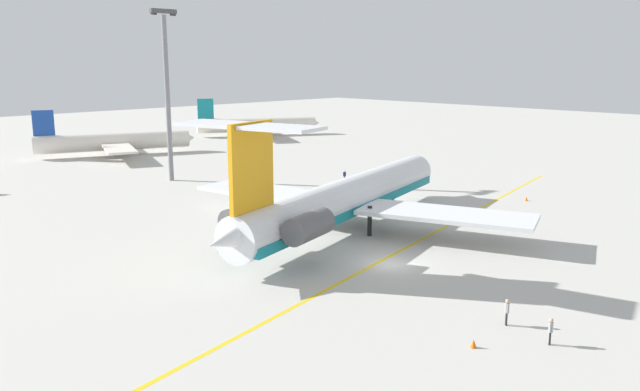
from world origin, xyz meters
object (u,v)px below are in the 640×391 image
ground_crew_near_tail (551,328)px  light_mast (167,88)px  ground_crew_portside (345,175)px  airliner_mid_right (260,124)px  safety_cone_wingtip (473,343)px  safety_cone_nose (526,199)px  main_jetliner (342,199)px  ground_crew_starboard (507,309)px  airliner_mid_left (118,141)px  ground_crew_near_nose (260,178)px

ground_crew_near_tail → light_mast: (12.67, 64.02, 12.16)m
ground_crew_near_tail → ground_crew_portside: 54.26m
ground_crew_portside → airliner_mid_right: bearing=-173.6°
ground_crew_near_tail → ground_crew_portside: bearing=131.0°
safety_cone_wingtip → safety_cone_nose: bearing=23.8°
main_jetliner → ground_crew_near_tail: bearing=-125.3°
airliner_mid_right → light_mast: bearing=-114.5°
ground_crew_portside → safety_cone_wingtip: ground_crew_portside is taller
light_mast → airliner_mid_right: bearing=37.7°
ground_crew_portside → ground_crew_starboard: bearing=-0.5°
airliner_mid_left → light_mast: size_ratio=1.17×
ground_crew_near_tail → safety_cone_nose: size_ratio=3.16×
airliner_mid_right → ground_crew_near_nose: size_ratio=16.03×
airliner_mid_right → ground_crew_near_tail: bearing=-92.6°
main_jetliner → safety_cone_nose: size_ratio=76.33×
ground_crew_near_tail → ground_crew_portside: size_ratio=1.01×
ground_crew_near_nose → ground_crew_near_tail: 55.52m
airliner_mid_right → ground_crew_near_tail: airliner_mid_right is taller
airliner_mid_left → safety_cone_nose: size_ratio=51.14×
airliner_mid_left → ground_crew_near_nose: 41.07m
ground_crew_near_nose → safety_cone_wingtip: size_ratio=3.12×
airliner_mid_right → ground_crew_near_nose: bearing=-101.4°
main_jetliner → ground_crew_near_tail: (-9.96, -27.17, -2.29)m
ground_crew_starboard → safety_cone_nose: size_ratio=3.31×
ground_crew_portside → safety_cone_nose: size_ratio=3.12×
airliner_mid_left → airliner_mid_right: airliner_mid_right is taller
airliner_mid_left → ground_crew_portside: bearing=-57.0°
airliner_mid_right → ground_crew_near_nose: airliner_mid_right is taller
ground_crew_near_tail → ground_crew_near_nose: bearing=143.6°
ground_crew_near_nose → ground_crew_portside: bearing=40.9°
ground_crew_near_tail → light_mast: bearing=153.0°
safety_cone_wingtip → ground_crew_near_tail: bearing=-39.6°
airliner_mid_right → safety_cone_wingtip: airliner_mid_right is taller
ground_crew_portside → safety_cone_wingtip: (-33.41, -42.35, -0.81)m
main_jetliner → ground_crew_near_nose: (9.58, 24.80, -2.30)m
ground_crew_near_nose → ground_crew_portside: size_ratio=1.00×
safety_cone_nose → ground_crew_portside: bearing=106.2°
ground_crew_near_tail → safety_cone_nose: bearing=103.8°
ground_crew_starboard → ground_crew_near_nose: bearing=117.0°
main_jetliner → light_mast: 38.25m
airliner_mid_right → airliner_mid_left: bearing=-143.4°
main_jetliner → ground_crew_near_nose: bearing=53.7°
safety_cone_nose → light_mast: size_ratio=0.02×
ground_crew_portside → ground_crew_near_tail: bearing=0.9°
main_jetliner → safety_cone_wingtip: 27.89m
airliner_mid_left → ground_crew_starboard: (-18.55, -89.64, -1.39)m
airliner_mid_left → ground_crew_starboard: bearing=-81.1°
ground_crew_starboard → light_mast: size_ratio=0.08×
safety_cone_nose → airliner_mid_left: bearing=103.7°
main_jetliner → ground_crew_near_tail: 29.03m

